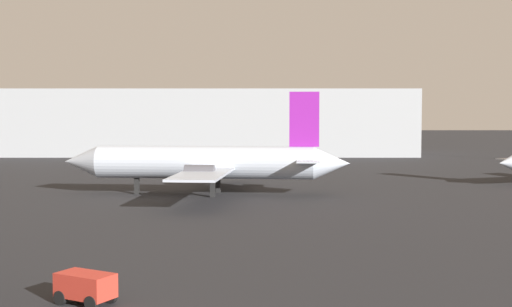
# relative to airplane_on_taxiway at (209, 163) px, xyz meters

# --- Properties ---
(airplane_on_taxiway) EXTENTS (28.21, 27.01, 9.98)m
(airplane_on_taxiway) POSITION_rel_airplane_on_taxiway_xyz_m (0.00, 0.00, 0.00)
(airplane_on_taxiway) COLOR #B2BCCC
(airplane_on_taxiway) RESTS_ON ground_plane
(baggage_cart) EXTENTS (2.73, 2.30, 1.30)m
(baggage_cart) POSITION_rel_airplane_on_taxiway_xyz_m (-2.38, -37.52, -2.39)
(baggage_cart) COLOR red
(baggage_cart) RESTS_ON ground_plane
(terminal_building) EXTENTS (85.60, 24.09, 12.30)m
(terminal_building) POSITION_rel_airplane_on_taxiway_xyz_m (-8.60, 66.60, 3.00)
(terminal_building) COLOR #999EA3
(terminal_building) RESTS_ON ground_plane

